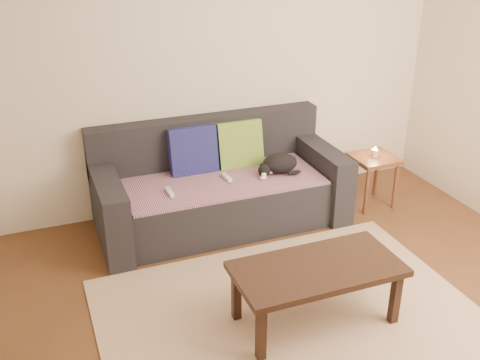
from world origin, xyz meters
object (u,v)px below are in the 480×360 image
object	(u,v)px
cat	(278,164)
side_table	(373,165)
wii_remote_a	(170,192)
coffee_table	(317,273)
wii_remote_b	(227,177)
sofa	(219,189)

from	to	relation	value
cat	side_table	size ratio (longest dim) A/B	0.88
cat	wii_remote_a	bearing A→B (deg)	-155.03
side_table	coffee_table	world-z (taller)	side_table
cat	coffee_table	size ratio (longest dim) A/B	0.39
wii_remote_a	wii_remote_b	world-z (taller)	same
cat	wii_remote_a	xyz separation A→B (m)	(-0.98, -0.07, -0.06)
cat	coffee_table	xyz separation A→B (m)	(-0.37, -1.40, -0.14)
sofa	wii_remote_b	world-z (taller)	sofa
sofa	side_table	xyz separation A→B (m)	(1.43, -0.20, 0.08)
wii_remote_a	side_table	bearing A→B (deg)	-91.47
sofa	wii_remote_b	xyz separation A→B (m)	(0.04, -0.09, 0.15)
sofa	side_table	size ratio (longest dim) A/B	4.40
wii_remote_b	coffee_table	distance (m)	1.44
sofa	wii_remote_b	bearing A→B (deg)	-66.76
sofa	wii_remote_a	size ratio (longest dim) A/B	14.00
sofa	wii_remote_a	world-z (taller)	sofa
sofa	side_table	bearing A→B (deg)	-7.94
wii_remote_a	wii_remote_b	distance (m)	0.53
sofa	wii_remote_a	bearing A→B (deg)	-158.04
cat	side_table	world-z (taller)	cat
cat	wii_remote_b	world-z (taller)	cat
side_table	wii_remote_b	bearing A→B (deg)	175.61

